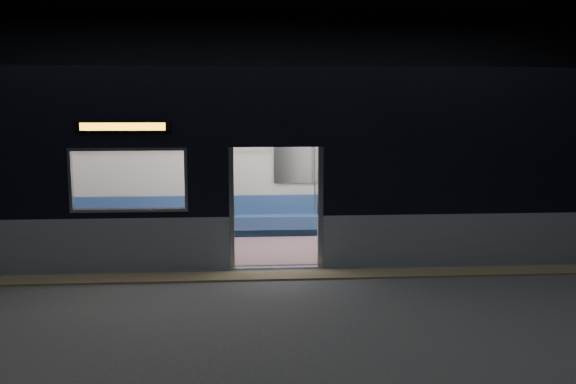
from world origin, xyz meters
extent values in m
cube|color=#47494C|center=(0.00, 0.00, -0.01)|extent=(24.00, 14.00, 0.01)
cube|color=black|center=(0.00, 6.98, 2.50)|extent=(24.00, 0.04, 5.00)
cube|color=black|center=(0.00, -6.98, 2.50)|extent=(24.00, 0.04, 5.00)
cube|color=#8C7F59|center=(0.00, 0.55, 0.01)|extent=(22.80, 0.50, 0.03)
cube|color=#8997A4|center=(4.85, 1.06, 0.45)|extent=(8.30, 0.12, 0.90)
cube|color=black|center=(4.85, 1.06, 2.05)|extent=(8.30, 0.12, 2.30)
cube|color=black|center=(0.00, 1.06, 2.62)|extent=(1.40, 0.12, 1.15)
cube|color=#B7BABC|center=(-0.74, 1.06, 1.02)|extent=(0.08, 0.14, 2.05)
cube|color=#B7BABC|center=(0.74, 1.06, 1.02)|extent=(0.08, 0.14, 2.05)
cube|color=black|center=(-2.45, 0.98, 2.39)|extent=(1.50, 0.04, 0.18)
cube|color=#FFA711|center=(-2.45, 0.97, 2.39)|extent=(1.34, 0.03, 0.12)
cube|color=beige|center=(0.00, 3.94, 1.60)|extent=(18.00, 0.12, 3.20)
cube|color=black|center=(0.00, 2.50, 3.28)|extent=(18.00, 3.00, 0.15)
cube|color=#835F61|center=(0.00, 2.50, 0.02)|extent=(17.76, 2.76, 0.04)
cube|color=beige|center=(0.00, 2.50, 2.35)|extent=(17.76, 2.76, 0.10)
cube|color=#2F498A|center=(0.00, 3.62, 0.24)|extent=(11.00, 0.48, 0.41)
cube|color=#2F498A|center=(0.00, 3.81, 0.65)|extent=(11.00, 0.10, 0.40)
cube|color=#76565F|center=(-3.30, 1.41, 0.24)|extent=(4.40, 0.48, 0.41)
cube|color=#76565F|center=(3.30, 1.41, 0.24)|extent=(4.40, 0.48, 0.41)
cylinder|color=silver|center=(-0.95, 1.37, 1.17)|extent=(0.04, 0.04, 2.26)
cylinder|color=silver|center=(-0.95, 3.63, 1.17)|extent=(0.04, 0.04, 2.26)
cylinder|color=silver|center=(0.95, 1.37, 1.17)|extent=(0.04, 0.04, 2.26)
cylinder|color=silver|center=(0.95, 3.63, 1.17)|extent=(0.04, 0.04, 2.26)
cylinder|color=silver|center=(0.00, 3.58, 1.95)|extent=(11.00, 0.03, 0.03)
cube|color=black|center=(2.83, 3.38, 0.54)|extent=(0.18, 0.51, 0.17)
cube|color=black|center=(3.06, 3.38, 0.54)|extent=(0.18, 0.51, 0.17)
cylinder|color=black|center=(2.83, 3.15, 0.26)|extent=(0.12, 0.12, 0.43)
cylinder|color=black|center=(3.06, 3.15, 0.26)|extent=(0.12, 0.12, 0.43)
cube|color=#E9668A|center=(2.95, 3.59, 0.56)|extent=(0.43, 0.24, 0.22)
cylinder|color=#E9668A|center=(2.95, 3.62, 0.94)|extent=(0.46, 0.46, 0.56)
sphere|color=tan|center=(2.95, 3.60, 1.34)|extent=(0.23, 0.23, 0.23)
sphere|color=black|center=(2.95, 3.65, 1.38)|extent=(0.24, 0.24, 0.24)
cube|color=black|center=(2.93, 3.30, 0.71)|extent=(0.40, 0.37, 0.17)
cube|color=white|center=(0.67, 3.85, 1.49)|extent=(1.03, 0.03, 0.67)
camera|label=1|loc=(-0.53, -8.93, 2.70)|focal=38.00mm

